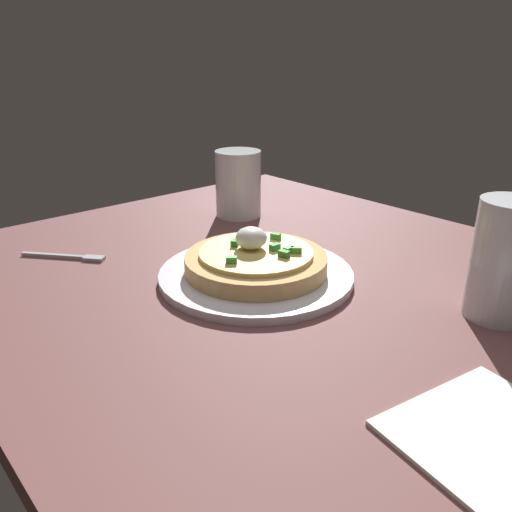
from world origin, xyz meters
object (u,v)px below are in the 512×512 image
pizza (256,260)px  cup_far (238,187)px  plate (256,274)px  napkin (503,444)px  fork (70,257)px  cup_near (504,264)px

pizza → cup_far: bearing=145.1°
plate → pizza: pizza is taller
plate → cup_far: (-21.81, 15.21, 4.57)cm
cup_far → napkin: bearing=-20.8°
cup_far → fork: 30.60cm
pizza → cup_far: size_ratio=1.58×
cup_near → napkin: cup_near is taller
pizza → cup_near: bearing=28.1°
pizza → fork: (-21.96, -15.02, -2.23)cm
fork → napkin: fork is taller
plate → cup_far: cup_far is taller
cup_far → napkin: (55.86, -21.17, -4.89)cm
pizza → napkin: (34.11, -5.98, -2.28)cm
pizza → cup_far: 26.67cm
plate → pizza: size_ratio=1.37×
cup_near → cup_far: (-46.29, 2.12, -0.94)cm
plate → fork: 26.64cm
fork → napkin: 56.79cm
napkin → fork: bearing=-170.8°
plate → cup_near: (24.48, 13.10, 5.50)cm
napkin → cup_near: bearing=116.7°
plate → pizza: (-0.06, 0.02, 1.96)cm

